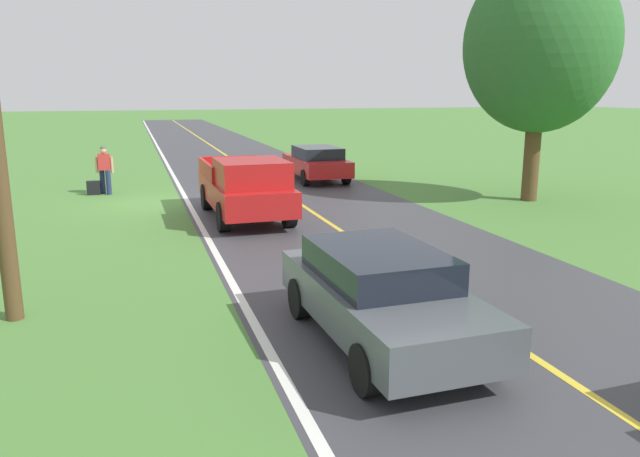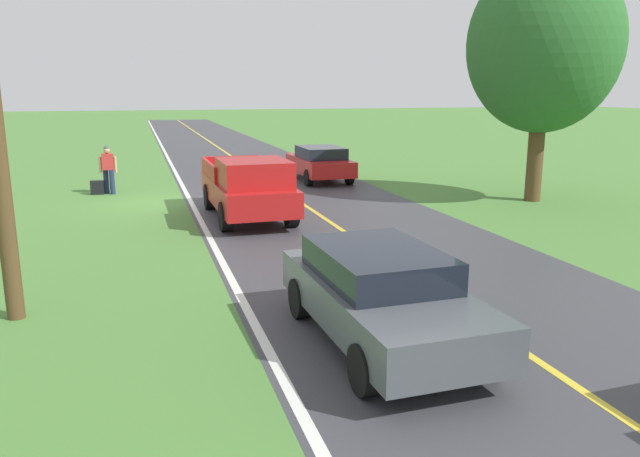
% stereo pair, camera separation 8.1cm
% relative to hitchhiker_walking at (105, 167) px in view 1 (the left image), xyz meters
% --- Properties ---
extents(ground_plane, '(200.00, 200.00, 0.00)m').
position_rel_hitchhiker_walking_xyz_m(ground_plane, '(-1.74, 2.45, -0.98)').
color(ground_plane, '#4C7F38').
extents(road_surface, '(7.41, 120.00, 0.00)m').
position_rel_hitchhiker_walking_xyz_m(road_surface, '(-6.20, 2.45, -0.98)').
color(road_surface, '#3D3D42').
rests_on(road_surface, ground).
extents(lane_edge_line, '(0.16, 117.60, 0.00)m').
position_rel_hitchhiker_walking_xyz_m(lane_edge_line, '(-2.67, 2.45, -0.98)').
color(lane_edge_line, silver).
rests_on(lane_edge_line, ground).
extents(lane_centre_line, '(0.14, 117.60, 0.00)m').
position_rel_hitchhiker_walking_xyz_m(lane_centre_line, '(-6.20, 2.45, -0.98)').
color(lane_centre_line, gold).
rests_on(lane_centre_line, ground).
extents(hitchhiker_walking, '(0.62, 0.52, 1.75)m').
position_rel_hitchhiker_walking_xyz_m(hitchhiker_walking, '(0.00, 0.00, 0.00)').
color(hitchhiker_walking, navy).
rests_on(hitchhiker_walking, ground).
extents(suitcase_carried, '(0.47, 0.22, 0.51)m').
position_rel_hitchhiker_walking_xyz_m(suitcase_carried, '(0.42, 0.07, -0.73)').
color(suitcase_carried, black).
rests_on(suitcase_carried, ground).
extents(pickup_truck_passing, '(2.15, 5.43, 1.82)m').
position_rel_hitchhiker_walking_xyz_m(pickup_truck_passing, '(-4.07, 5.89, -0.01)').
color(pickup_truck_passing, '#B21919').
rests_on(pickup_truck_passing, ground).
extents(tree_far_side_near, '(4.93, 4.93, 7.96)m').
position_rel_hitchhiker_walking_xyz_m(tree_far_side_near, '(-13.88, 5.64, 4.12)').
color(tree_far_side_near, brown).
rests_on(tree_far_side_near, ground).
extents(sedan_ahead_same_lane, '(2.03, 4.45, 1.41)m').
position_rel_hitchhiker_walking_xyz_m(sedan_ahead_same_lane, '(-4.35, 15.35, -0.23)').
color(sedan_ahead_same_lane, '#4C5156').
rests_on(sedan_ahead_same_lane, ground).
extents(sedan_near_oncoming, '(1.96, 4.42, 1.41)m').
position_rel_hitchhiker_walking_xyz_m(sedan_near_oncoming, '(-8.29, -1.03, -0.23)').
color(sedan_near_oncoming, red).
rests_on(sedan_near_oncoming, ground).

